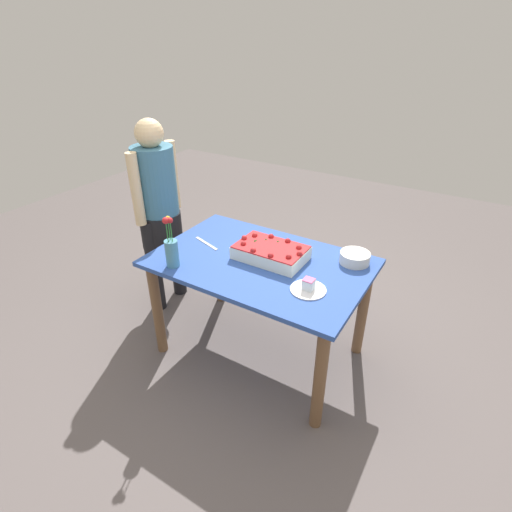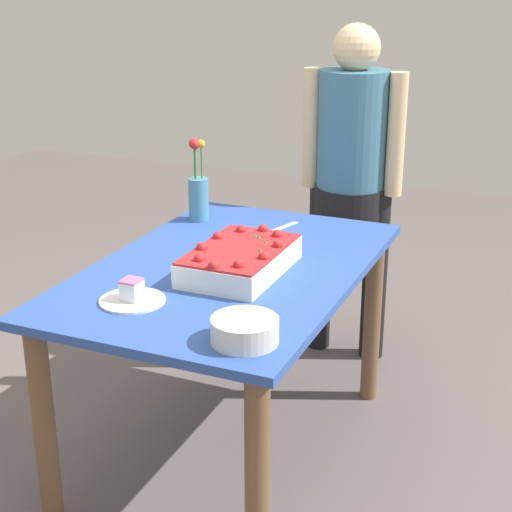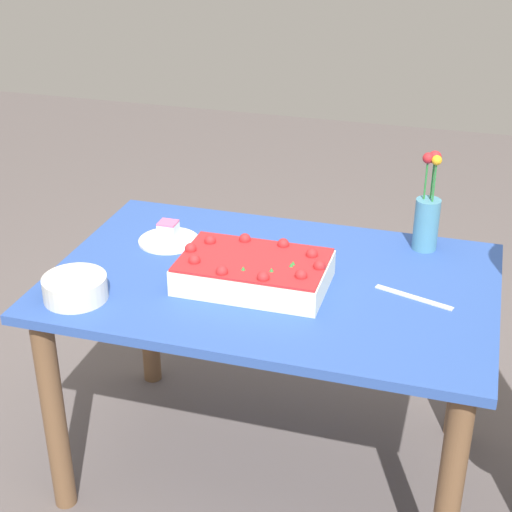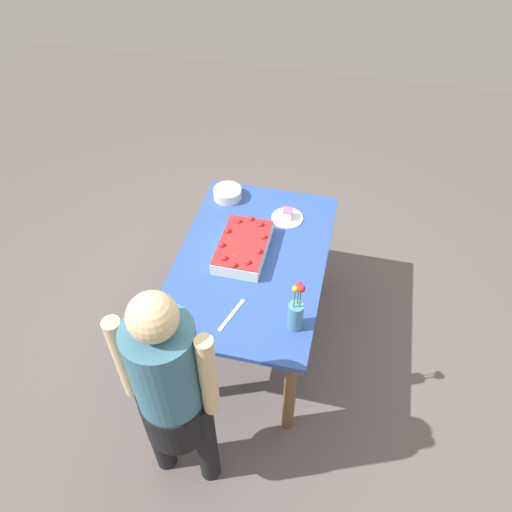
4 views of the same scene
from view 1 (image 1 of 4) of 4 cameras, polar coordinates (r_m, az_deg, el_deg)
The scene contains 8 objects.
ground_plane at distance 2.95m, azimuth 0.50°, elevation -13.22°, with size 8.00×8.00×0.00m, color #605756.
dining_table at distance 2.57m, azimuth 0.56°, elevation -3.00°, with size 1.34×0.87×0.74m.
sheet_cake at distance 2.51m, azimuth 2.11°, elevation 0.57°, with size 0.44×0.28×0.11m.
serving_plate_with_slice at distance 2.24m, azimuth 7.48°, elevation -4.48°, with size 0.20×0.20×0.07m.
cake_knife at distance 2.72m, azimuth -7.09°, elevation 1.81°, with size 0.24×0.02×0.00m, color silver.
flower_vase at distance 2.45m, azimuth -11.98°, elevation 0.90°, with size 0.08×0.08×0.33m.
fruit_bowl at distance 2.54m, azimuth 13.93°, elevation -0.24°, with size 0.19×0.19×0.07m, color silver.
person_standing at distance 3.10m, azimuth -13.75°, elevation 6.95°, with size 0.31×0.45×1.49m.
Camera 1 is at (1.11, -1.85, 2.01)m, focal length 28.00 mm.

